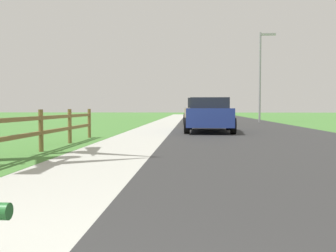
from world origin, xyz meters
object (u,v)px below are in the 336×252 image
Objects in this scene: parked_car_beige at (201,111)px; street_lamp at (262,69)px; parked_car_white at (199,110)px; parked_suv_blue at (210,114)px.

street_lamp is (4.50, 3.92, 3.05)m from parked_car_beige.
street_lamp reaches higher than parked_car_white.
parked_car_beige is at bearing -90.40° from parked_car_white.
parked_suv_blue is 1.08× the size of parked_car_beige.
parked_car_beige is at bearing -138.93° from street_lamp.
parked_car_beige is 0.69× the size of street_lamp.
parked_suv_blue is 0.74× the size of street_lamp.
parked_suv_blue is at bearing -88.62° from parked_car_beige.
parked_car_beige is 6.71m from street_lamp.
street_lamp reaches higher than parked_suv_blue.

